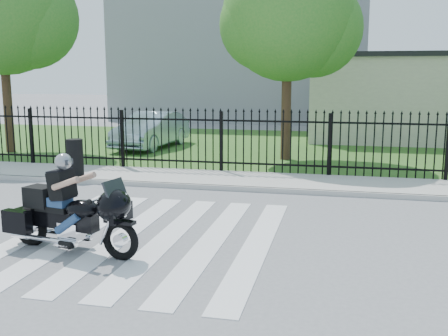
# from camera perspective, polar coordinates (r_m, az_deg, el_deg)

# --- Properties ---
(ground) EXTENTS (120.00, 120.00, 0.00)m
(ground) POSITION_cam_1_polar(r_m,az_deg,el_deg) (9.39, -8.63, -7.47)
(ground) COLOR slate
(ground) RESTS_ON ground
(crosswalk) EXTENTS (5.00, 5.50, 0.01)m
(crosswalk) POSITION_cam_1_polar(r_m,az_deg,el_deg) (9.39, -8.63, -7.44)
(crosswalk) COLOR silver
(crosswalk) RESTS_ON ground
(sidewalk) EXTENTS (40.00, 2.00, 0.12)m
(sidewalk) POSITION_cam_1_polar(r_m,az_deg,el_deg) (14.00, -1.22, -1.22)
(sidewalk) COLOR #ADAAA3
(sidewalk) RESTS_ON ground
(curb) EXTENTS (40.00, 0.12, 0.12)m
(curb) POSITION_cam_1_polar(r_m,az_deg,el_deg) (13.05, -2.27, -2.07)
(curb) COLOR #ADAAA3
(curb) RESTS_ON ground
(grass_strip) EXTENTS (40.00, 12.00, 0.02)m
(grass_strip) POSITION_cam_1_polar(r_m,az_deg,el_deg) (20.78, 3.43, 2.37)
(grass_strip) COLOR #2D5D20
(grass_strip) RESTS_ON ground
(iron_fence) EXTENTS (26.00, 0.04, 1.80)m
(iron_fence) POSITION_cam_1_polar(r_m,az_deg,el_deg) (14.82, -0.30, 2.72)
(iron_fence) COLOR black
(iron_fence) RESTS_ON ground
(tree_left) EXTENTS (4.80, 4.80, 7.58)m
(tree_left) POSITION_cam_1_polar(r_m,az_deg,el_deg) (20.68, -23.15, 15.90)
(tree_left) COLOR #382316
(tree_left) RESTS_ON ground
(tree_mid) EXTENTS (4.20, 4.20, 6.78)m
(tree_mid) POSITION_cam_1_polar(r_m,az_deg,el_deg) (17.51, 6.99, 16.13)
(tree_mid) COLOR #382316
(tree_mid) RESTS_ON ground
(building_low) EXTENTS (10.00, 6.00, 3.50)m
(building_low) POSITION_cam_1_polar(r_m,az_deg,el_deg) (24.62, 21.49, 6.97)
(building_low) COLOR beige
(building_low) RESTS_ON ground
(building_low_roof) EXTENTS (10.20, 6.20, 0.20)m
(building_low_roof) POSITION_cam_1_polar(r_m,az_deg,el_deg) (24.61, 21.77, 11.27)
(building_low_roof) COLOR black
(building_low_roof) RESTS_ON building_low
(building_tall) EXTENTS (15.00, 10.00, 12.00)m
(building_tall) POSITION_cam_1_polar(r_m,az_deg,el_deg) (35.04, 2.37, 15.37)
(building_tall) COLOR gray
(building_tall) RESTS_ON ground
(motorcycle_rider) EXTENTS (2.45, 1.11, 1.63)m
(motorcycle_rider) POSITION_cam_1_polar(r_m,az_deg,el_deg) (8.78, -16.57, -4.49)
(motorcycle_rider) COLOR black
(motorcycle_rider) RESTS_ON ground
(parked_car) EXTENTS (1.91, 4.31, 1.37)m
(parked_car) POSITION_cam_1_polar(r_m,az_deg,el_deg) (20.41, -7.92, 4.12)
(parked_car) COLOR #94ADBA
(parked_car) RESTS_ON grass_strip
(litter_bin) EXTENTS (0.46, 0.46, 0.99)m
(litter_bin) POSITION_cam_1_polar(r_m,az_deg,el_deg) (14.70, -15.91, 1.12)
(litter_bin) COLOR black
(litter_bin) RESTS_ON sidewalk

